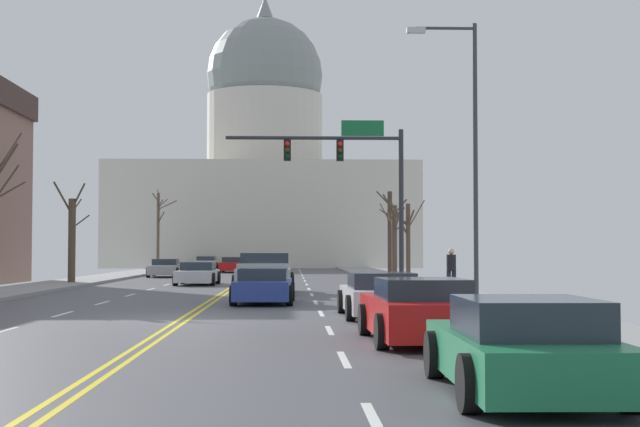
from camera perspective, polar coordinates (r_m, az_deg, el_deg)
ground at (r=23.14m, az=-8.52°, el=-6.53°), size 20.00×180.00×0.20m
signal_gantry at (r=40.35m, az=2.10°, el=2.87°), size 7.91×0.41×7.37m
street_lamp_right at (r=27.59m, az=9.22°, el=4.65°), size 2.13×0.24×8.42m
capitol_building at (r=95.33m, az=-3.51°, el=2.26°), size 30.57×19.12×28.61m
pickup_truck_near_00 at (r=36.54m, az=-3.51°, el=-3.88°), size 2.37×5.74×1.61m
sedan_near_01 at (r=29.60m, az=-3.56°, el=-4.62°), size 2.04×4.34×1.14m
sedan_near_02 at (r=23.67m, az=3.81°, el=-5.17°), size 2.07×4.53×1.16m
sedan_near_03 at (r=17.30m, az=6.26°, el=-6.14°), size 2.07×4.46×1.21m
sedan_near_04 at (r=11.28m, az=12.59°, el=-8.28°), size 2.00×4.34×1.17m
sedan_oncoming_00 at (r=45.76m, az=-7.71°, el=-3.79°), size 2.08×4.35×1.13m
sedan_oncoming_01 at (r=59.40m, az=-9.72°, el=-3.42°), size 2.05×4.31×1.16m
sedan_oncoming_02 at (r=70.96m, az=-5.46°, el=-3.25°), size 2.21×4.38×1.18m
sedan_oncoming_03 at (r=84.70m, az=-7.19°, el=-3.09°), size 2.06×4.28×1.15m
bare_tree_00 at (r=48.09m, az=5.49°, el=-1.46°), size 2.10×1.10×4.33m
bare_tree_02 at (r=57.43m, az=4.43°, el=-1.10°), size 1.87×1.85×5.36m
bare_tree_03 at (r=77.48m, az=-10.12°, el=-0.82°), size 2.18×2.63×6.61m
bare_tree_04 at (r=53.12m, az=4.68°, el=-1.48°), size 1.88×2.53×4.81m
bare_tree_05 at (r=46.75m, az=-15.33°, el=-1.45°), size 1.79×1.56×5.04m
pedestrian_00 at (r=32.95m, az=8.25°, el=-3.46°), size 0.35×0.34×1.65m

